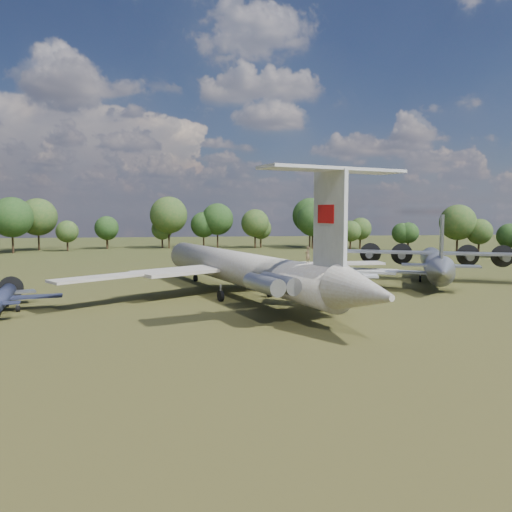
{
  "coord_description": "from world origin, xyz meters",
  "views": [
    {
      "loc": [
        -0.75,
        -64.36,
        10.64
      ],
      "look_at": [
        8.14,
        -1.41,
        5.0
      ],
      "focal_mm": 35.0,
      "sensor_mm": 36.0,
      "label": 1
    }
  ],
  "objects": [
    {
      "name": "il62_airliner",
      "position": [
        5.7,
        -2.46,
        2.84
      ],
      "size": [
        61.07,
        69.28,
        5.67
      ],
      "primitive_type": null,
      "rotation": [
        0.0,
        0.0,
        0.34
      ],
      "color": "silver",
      "rests_on": "ground"
    },
    {
      "name": "person_on_il62",
      "position": [
        10.94,
        -17.46,
        6.5
      ],
      "size": [
        0.72,
        0.66,
        1.64
      ],
      "primitive_type": "imported",
      "rotation": [
        0.0,
        0.0,
        3.73
      ],
      "color": "#9C7F4F",
      "rests_on": "il62_airliner"
    },
    {
      "name": "tu104_jet",
      "position": [
        19.68,
        2.47,
        2.07
      ],
      "size": [
        41.53,
        48.52,
        4.14
      ],
      "primitive_type": null,
      "rotation": [
        0.0,
        0.0,
        -0.29
      ],
      "color": "silver",
      "rests_on": "ground"
    },
    {
      "name": "ground",
      "position": [
        0.0,
        0.0,
        0.0
      ],
      "size": [
        300.0,
        300.0,
        0.0
      ],
      "primitive_type": "plane",
      "color": "#1D3612",
      "rests_on": "ground"
    },
    {
      "name": "small_prop_west",
      "position": [
        -20.14,
        -8.85,
        1.19
      ],
      "size": [
        14.85,
        18.25,
        2.38
      ],
      "primitive_type": null,
      "rotation": [
        0.0,
        0.0,
        0.2
      ],
      "color": "black",
      "rests_on": "ground"
    },
    {
      "name": "an12_transport",
      "position": [
        36.88,
        6.63,
        2.24
      ],
      "size": [
        41.77,
        43.55,
        4.48
      ],
      "primitive_type": null,
      "rotation": [
        0.0,
        0.0,
        -0.43
      ],
      "color": "#999CA1",
      "rests_on": "ground"
    }
  ]
}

